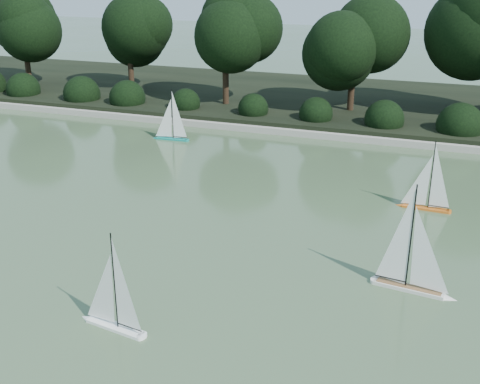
% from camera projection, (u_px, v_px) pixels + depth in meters
% --- Properties ---
extents(ground, '(80.00, 80.00, 0.00)m').
position_uv_depth(ground, '(153.00, 283.00, 9.34)').
color(ground, '#2E4529').
rests_on(ground, ground).
extents(pond_coping, '(40.00, 0.35, 0.18)m').
position_uv_depth(pond_coping, '(300.00, 132.00, 17.20)').
color(pond_coping, gray).
rests_on(pond_coping, ground).
extents(far_bank, '(40.00, 8.00, 0.30)m').
position_uv_depth(far_bank, '(329.00, 102.00, 20.69)').
color(far_bank, black).
rests_on(far_bank, ground).
extents(tree_line, '(26.31, 3.93, 4.39)m').
position_uv_depth(tree_line, '(363.00, 34.00, 18.03)').
color(tree_line, black).
rests_on(tree_line, ground).
extents(shrub_hedge, '(29.10, 1.10, 1.10)m').
position_uv_depth(shrub_hedge, '(308.00, 113.00, 17.86)').
color(shrub_hedge, black).
rests_on(shrub_hedge, ground).
extents(sailboat_white_a, '(1.13, 0.35, 1.53)m').
position_uv_depth(sailboat_white_a, '(109.00, 312.00, 8.16)').
color(sailboat_white_a, white).
rests_on(sailboat_white_a, ground).
extents(sailboat_white_b, '(1.32, 0.37, 1.80)m').
position_uv_depth(sailboat_white_b, '(417.00, 275.00, 9.03)').
color(sailboat_white_b, silver).
rests_on(sailboat_white_b, ground).
extents(sailboat_orange, '(1.12, 0.24, 1.53)m').
position_uv_depth(sailboat_orange, '(422.00, 198.00, 12.07)').
color(sailboat_orange, orange).
rests_on(sailboat_orange, ground).
extents(sailboat_teal, '(1.13, 0.24, 1.54)m').
position_uv_depth(sailboat_teal, '(169.00, 131.00, 16.77)').
color(sailboat_teal, '#108276').
rests_on(sailboat_teal, ground).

